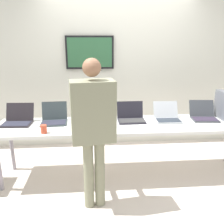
% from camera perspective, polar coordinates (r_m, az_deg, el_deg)
% --- Properties ---
extents(ground, '(8.00, 8.00, 0.04)m').
position_cam_1_polar(ground, '(3.49, 3.29, -14.76)').
color(ground, beige).
extents(back_wall, '(8.00, 0.11, 2.79)m').
position_cam_1_polar(back_wall, '(4.12, 1.34, 11.08)').
color(back_wall, silver).
rests_on(back_wall, ground).
extents(workbench, '(3.40, 0.70, 0.74)m').
position_cam_1_polar(workbench, '(3.17, 3.51, -3.61)').
color(workbench, silver).
rests_on(workbench, ground).
extents(laptop_station_0, '(0.38, 0.36, 0.25)m').
position_cam_1_polar(laptop_station_0, '(3.39, -21.56, -1.63)').
color(laptop_station_0, black).
rests_on(laptop_station_0, workbench).
extents(laptop_station_1, '(0.35, 0.33, 0.26)m').
position_cam_1_polar(laptop_station_1, '(3.28, -13.67, -1.44)').
color(laptop_station_1, '#333D41').
rests_on(laptop_station_1, workbench).
extents(laptop_station_2, '(0.40, 0.37, 0.28)m').
position_cam_1_polar(laptop_station_2, '(3.22, -4.65, -1.30)').
color(laptop_station_2, '#3B3438').
rests_on(laptop_station_2, workbench).
extents(laptop_station_3, '(0.37, 0.30, 0.25)m').
position_cam_1_polar(laptop_station_3, '(3.27, 4.55, -1.09)').
color(laptop_station_3, '#21202A').
rests_on(laptop_station_3, workbench).
extents(laptop_station_4, '(0.35, 0.35, 0.23)m').
position_cam_1_polar(laptop_station_4, '(3.38, 13.06, -0.98)').
color(laptop_station_4, '#ABB0B7').
rests_on(laptop_station_4, workbench).
extents(laptop_station_5, '(0.38, 0.37, 0.24)m').
position_cam_1_polar(laptop_station_5, '(3.58, 21.04, -0.67)').
color(laptop_station_5, '#383B41').
rests_on(laptop_station_5, workbench).
extents(person, '(0.49, 0.63, 1.64)m').
position_cam_1_polar(person, '(2.46, -4.59, -2.43)').
color(person, gray).
rests_on(person, ground).
extents(coffee_mug, '(0.07, 0.07, 0.10)m').
position_cam_1_polar(coffee_mug, '(2.94, -16.02, -3.95)').
color(coffee_mug, '#CA482E').
rests_on(coffee_mug, workbench).
extents(paper_sheet, '(0.25, 0.32, 0.00)m').
position_cam_1_polar(paper_sheet, '(2.98, -9.25, -4.21)').
color(paper_sheet, white).
rests_on(paper_sheet, workbench).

